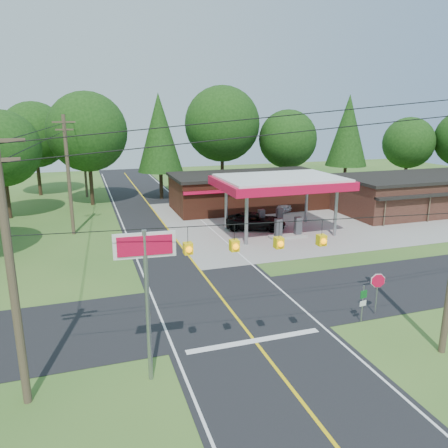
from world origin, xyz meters
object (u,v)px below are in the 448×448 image
object	(u,v)px
octagonal_stop_sign	(378,284)
sedan_car	(272,204)
suv_car	(256,221)
big_stop_sign	(146,273)
gas_canopy	(280,184)

from	to	relation	value
octagonal_stop_sign	sedan_car	bearing A→B (deg)	78.24
suv_car	big_stop_sign	size ratio (longest dim) A/B	0.86
big_stop_sign	octagonal_stop_sign	size ratio (longest dim) A/B	2.70
sedan_car	octagonal_stop_sign	distance (m)	24.55
suv_car	octagonal_stop_sign	xyz separation A→B (m)	(-0.43, -17.51, 0.95)
sedan_car	octagonal_stop_sign	world-z (taller)	octagonal_stop_sign
gas_canopy	big_stop_sign	world-z (taller)	big_stop_sign
suv_car	octagonal_stop_sign	bearing A→B (deg)	-158.41
gas_canopy	sedan_car	size ratio (longest dim) A/B	2.45
big_stop_sign	gas_canopy	bearing A→B (deg)	52.14
gas_canopy	big_stop_sign	bearing A→B (deg)	-127.86
gas_canopy	octagonal_stop_sign	xyz separation A→B (m)	(-2.00, -16.01, -2.58)
gas_canopy	octagonal_stop_sign	distance (m)	16.34
big_stop_sign	suv_car	bearing A→B (deg)	57.49
gas_canopy	suv_car	size ratio (longest dim) A/B	2.00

